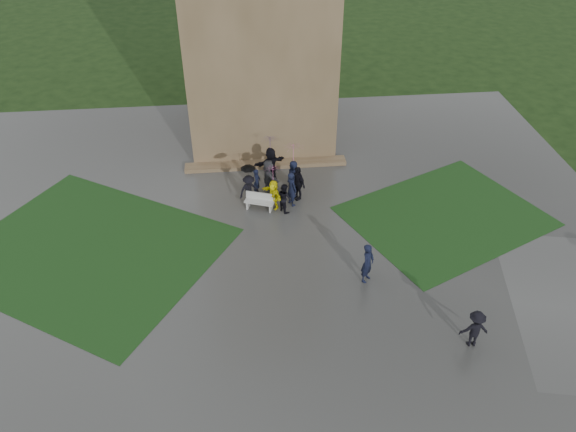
{
  "coord_description": "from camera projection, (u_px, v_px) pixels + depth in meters",
  "views": [
    {
      "loc": [
        -1.41,
        -16.34,
        16.55
      ],
      "look_at": [
        0.62,
        4.2,
        1.2
      ],
      "focal_mm": 35.0,
      "sensor_mm": 36.0,
      "label": 1
    }
  ],
  "objects": [
    {
      "name": "ground",
      "position": [
        283.0,
        301.0,
        23.04
      ],
      "size": [
        120.0,
        120.0,
        0.0
      ],
      "primitive_type": "plane",
      "color": "black"
    },
    {
      "name": "plaza",
      "position": [
        279.0,
        268.0,
        24.63
      ],
      "size": [
        34.0,
        34.0,
        0.02
      ],
      "primitive_type": "cube",
      "color": "#383836",
      "rests_on": "ground"
    },
    {
      "name": "lawn_inset_left",
      "position": [
        90.0,
        251.0,
        25.55
      ],
      "size": [
        14.1,
        13.46,
        0.01
      ],
      "primitive_type": "cube",
      "rotation": [
        0.0,
        0.0,
        -0.56
      ],
      "color": "#133412",
      "rests_on": "plaza"
    },
    {
      "name": "lawn_inset_right",
      "position": [
        445.0,
        216.0,
        27.68
      ],
      "size": [
        11.12,
        10.15,
        0.01
      ],
      "primitive_type": "cube",
      "rotation": [
        0.0,
        0.0,
        0.44
      ],
      "color": "#133412",
      "rests_on": "plaza"
    },
    {
      "name": "tower_plinth",
      "position": [
        266.0,
        164.0,
        31.42
      ],
      "size": [
        9.0,
        0.8,
        0.22
      ],
      "primitive_type": "cube",
      "color": "brown",
      "rests_on": "plaza"
    },
    {
      "name": "bench",
      "position": [
        260.0,
        201.0,
        27.96
      ],
      "size": [
        1.55,
        0.92,
        0.86
      ],
      "rotation": [
        0.0,
        0.0,
        -0.34
      ],
      "color": "beige",
      "rests_on": "plaza"
    },
    {
      "name": "visitor_cluster",
      "position": [
        276.0,
        174.0,
        28.63
      ],
      "size": [
        3.63,
        3.99,
        2.61
      ],
      "color": "black",
      "rests_on": "plaza"
    },
    {
      "name": "pedestrian_mid",
      "position": [
        368.0,
        263.0,
        23.47
      ],
      "size": [
        0.78,
        0.82,
        1.88
      ],
      "primitive_type": "imported",
      "rotation": [
        0.0,
        0.0,
        0.9
      ],
      "color": "black",
      "rests_on": "plaza"
    },
    {
      "name": "pedestrian_near",
      "position": [
        475.0,
        329.0,
        20.71
      ],
      "size": [
        1.09,
        0.6,
        1.65
      ],
      "primitive_type": "imported",
      "rotation": [
        0.0,
        0.0,
        3.09
      ],
      "color": "black",
      "rests_on": "plaza"
    }
  ]
}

